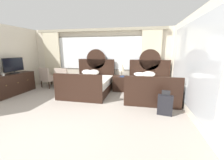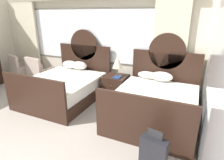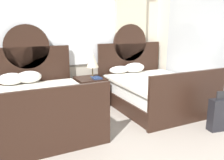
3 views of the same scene
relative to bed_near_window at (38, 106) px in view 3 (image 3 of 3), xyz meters
The scene contains 7 objects.
wall_back_window 1.53m from the bed_near_window, 84.82° to the left, with size 6.49×0.22×2.70m.
bed_near_window is the anchor object (origin of this frame).
bed_near_mirror 2.42m from the bed_near_window, ahead, with size 1.71×2.13×1.77m.
nightstand_between_beds 1.35m from the bed_near_window, 26.22° to the left, with size 0.60×0.62×0.63m.
table_lamp_on_nightstand 1.54m from the bed_near_window, 24.73° to the left, with size 0.27×0.27×0.56m.
book_on_nightstand 1.42m from the bed_near_window, 20.12° to the left, with size 0.18×0.26×0.03m.
suitcase_on_floor 3.13m from the bed_near_window, 29.27° to the right, with size 0.41×0.23×0.69m.
Camera 3 is at (-0.66, -0.89, 1.77)m, focal length 37.82 mm.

